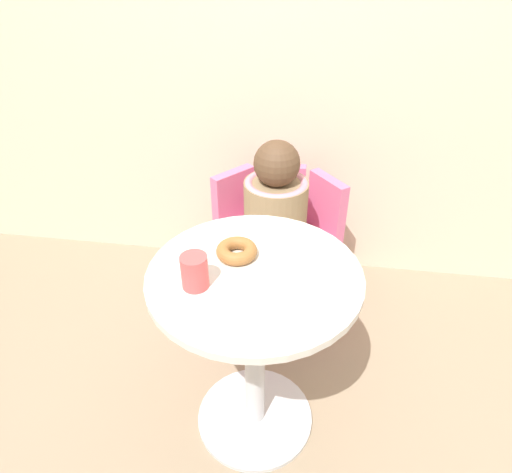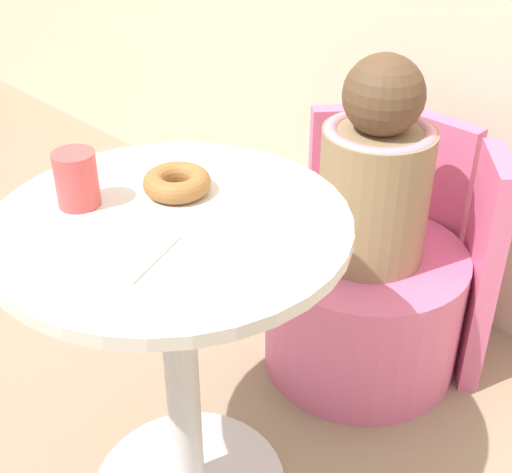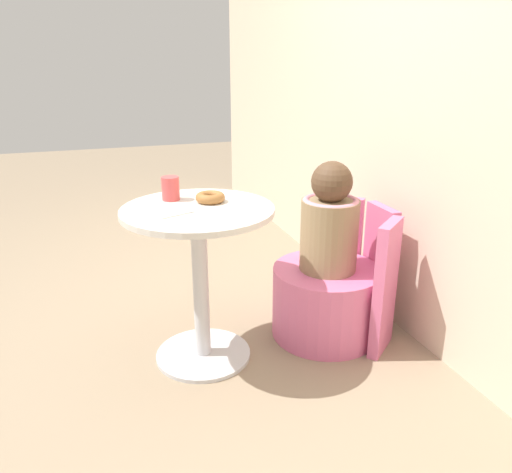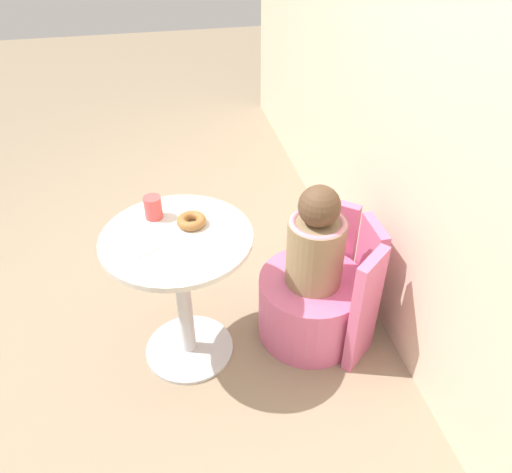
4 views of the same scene
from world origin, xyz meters
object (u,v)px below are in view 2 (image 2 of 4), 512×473
at_px(round_table, 177,316).
at_px(cup, 78,178).
at_px(child_figure, 376,172).
at_px(tub_chair, 362,308).
at_px(donut, 177,182).

relative_size(round_table, cup, 6.99).
bearing_deg(round_table, child_figure, 90.34).
relative_size(round_table, child_figure, 1.38).
xyz_separation_m(tub_chair, donut, (-0.06, -0.55, 0.56)).
distance_m(round_table, donut, 0.26).
relative_size(tub_chair, cup, 5.09).
xyz_separation_m(child_figure, donut, (-0.06, -0.55, 0.15)).
bearing_deg(tub_chair, donut, -96.54).
xyz_separation_m(tub_chair, child_figure, (0.00, 0.00, 0.41)).
bearing_deg(cup, tub_chair, 77.65).
bearing_deg(donut, cup, -120.99).
distance_m(tub_chair, child_figure, 0.41).
distance_m(child_figure, donut, 0.57).
height_order(donut, cup, cup).
relative_size(round_table, tub_chair, 1.37).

